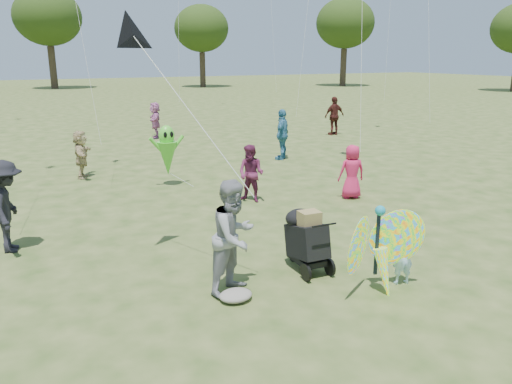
# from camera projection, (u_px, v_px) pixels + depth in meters

# --- Properties ---
(ground) EXTENTS (160.00, 160.00, 0.00)m
(ground) POSITION_uv_depth(u_px,v_px,m) (307.00, 273.00, 8.57)
(ground) COLOR #51592B
(ground) RESTS_ON ground
(child_girl) EXTENTS (0.40, 0.32, 0.97)m
(child_girl) POSITION_uv_depth(u_px,v_px,m) (403.00, 256.00, 8.04)
(child_girl) COLOR #B4E2FF
(child_girl) RESTS_ON ground
(adult_man) EXTENTS (1.10, 1.01, 1.81)m
(adult_man) POSITION_uv_depth(u_px,v_px,m) (234.00, 237.00, 7.68)
(adult_man) COLOR gray
(adult_man) RESTS_ON ground
(grey_bag) EXTENTS (0.52, 0.42, 0.16)m
(grey_bag) POSITION_uv_depth(u_px,v_px,m) (236.00, 295.00, 7.58)
(grey_bag) COLOR gray
(grey_bag) RESTS_ON ground
(crowd_a) EXTENTS (0.78, 0.62, 1.40)m
(crowd_a) POSITION_uv_depth(u_px,v_px,m) (352.00, 172.00, 12.91)
(crowd_a) COLOR #D22153
(crowd_a) RESTS_ON ground
(crowd_b) EXTENTS (0.82, 1.22, 1.75)m
(crowd_b) POSITION_uv_depth(u_px,v_px,m) (7.00, 207.00, 9.32)
(crowd_b) COLOR black
(crowd_b) RESTS_ON ground
(crowd_c) EXTENTS (1.08, 1.02, 1.79)m
(crowd_c) POSITION_uv_depth(u_px,v_px,m) (282.00, 134.00, 17.74)
(crowd_c) COLOR teal
(crowd_c) RESTS_ON ground
(crowd_d) EXTENTS (0.79, 1.41, 1.45)m
(crowd_d) POSITION_uv_depth(u_px,v_px,m) (81.00, 154.00, 15.05)
(crowd_d) COLOR tan
(crowd_d) RESTS_ON ground
(crowd_e) EXTENTS (0.86, 0.90, 1.46)m
(crowd_e) POSITION_uv_depth(u_px,v_px,m) (251.00, 174.00, 12.57)
(crowd_e) COLOR #652143
(crowd_e) RESTS_ON ground
(crowd_h) EXTENTS (1.05, 0.45, 1.78)m
(crowd_h) POSITION_uv_depth(u_px,v_px,m) (334.00, 116.00, 23.25)
(crowd_h) COLOR #431A16
(crowd_h) RESTS_ON ground
(crowd_j) EXTENTS (0.86, 1.56, 1.60)m
(crowd_j) POSITION_uv_depth(u_px,v_px,m) (155.00, 120.00, 22.48)
(crowd_j) COLOR #BE6CA4
(crowd_j) RESTS_ON ground
(jogging_stroller) EXTENTS (0.55, 1.07, 1.09)m
(jogging_stroller) POSITION_uv_depth(u_px,v_px,m) (306.00, 236.00, 8.54)
(jogging_stroller) COLOR black
(jogging_stroller) RESTS_ON ground
(butterfly_kite) EXTENTS (1.74, 0.75, 1.62)m
(butterfly_kite) POSITION_uv_depth(u_px,v_px,m) (380.00, 251.00, 7.70)
(butterfly_kite) COLOR #DF234D
(butterfly_kite) RESTS_ON ground
(delta_kite_rig) EXTENTS (1.77, 2.03, 2.87)m
(delta_kite_rig) POSITION_uv_depth(u_px,v_px,m) (134.00, 37.00, 8.02)
(delta_kite_rig) COLOR black
(delta_kite_rig) RESTS_ON ground
(alien_kite) EXTENTS (1.12, 0.69, 1.74)m
(alien_kite) POSITION_uv_depth(u_px,v_px,m) (167.00, 153.00, 14.03)
(alien_kite) COLOR #56D331
(alien_kite) RESTS_ON ground
(tree_line) EXTENTS (91.78, 33.60, 10.79)m
(tree_line) POSITION_uv_depth(u_px,v_px,m) (79.00, 20.00, 46.86)
(tree_line) COLOR #3A2D21
(tree_line) RESTS_ON ground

